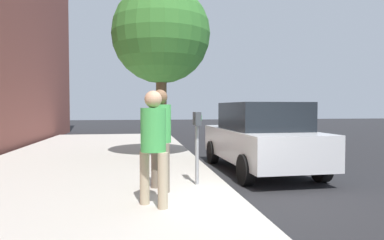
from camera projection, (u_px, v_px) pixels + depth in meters
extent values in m
plane|color=#232326|center=(241.00, 205.00, 5.77)|extent=(80.00, 80.00, 0.00)
cube|color=#B7B2A8|center=(55.00, 209.00, 5.31)|extent=(28.00, 6.00, 0.15)
cylinder|color=gray|center=(197.00, 155.00, 6.63)|extent=(0.07, 0.07, 1.15)
cube|color=#383D42|center=(198.00, 119.00, 6.50)|extent=(0.16, 0.11, 0.26)
cube|color=#383D42|center=(196.00, 119.00, 6.70)|extent=(0.16, 0.11, 0.26)
cube|color=#268C33|center=(201.00, 118.00, 6.51)|extent=(0.10, 0.01, 0.10)
cube|color=#268C33|center=(199.00, 118.00, 6.71)|extent=(0.10, 0.01, 0.10)
cylinder|color=#726656|center=(155.00, 165.00, 6.35)|extent=(0.15, 0.15, 0.87)
cylinder|color=#726656|center=(165.00, 168.00, 6.02)|extent=(0.15, 0.15, 0.87)
cylinder|color=green|center=(160.00, 124.00, 6.15)|extent=(0.40, 0.40, 0.69)
sphere|color=brown|center=(160.00, 97.00, 6.14)|extent=(0.27, 0.27, 0.27)
cylinder|color=tan|center=(145.00, 177.00, 5.28)|extent=(0.15, 0.15, 0.83)
cylinder|color=tan|center=(163.00, 181.00, 5.04)|extent=(0.15, 0.15, 0.83)
cylinder|color=green|center=(153.00, 130.00, 5.13)|extent=(0.38, 0.38, 0.66)
sphere|color=tan|center=(153.00, 99.00, 5.12)|extent=(0.26, 0.26, 0.26)
cube|color=silver|center=(259.00, 144.00, 8.76)|extent=(4.45, 1.97, 0.76)
cube|color=black|center=(263.00, 116.00, 8.53)|extent=(2.25, 1.76, 0.68)
cylinder|color=black|center=(213.00, 152.00, 10.01)|extent=(0.67, 0.24, 0.66)
cylinder|color=black|center=(269.00, 151.00, 10.34)|extent=(0.67, 0.24, 0.66)
cylinder|color=black|center=(246.00, 170.00, 7.21)|extent=(0.67, 0.24, 0.66)
cylinder|color=black|center=(321.00, 167.00, 7.53)|extent=(0.67, 0.24, 0.66)
cylinder|color=brown|center=(161.00, 110.00, 10.33)|extent=(0.32, 0.32, 2.82)
sphere|color=#387B30|center=(161.00, 34.00, 10.24)|extent=(2.95, 2.95, 2.95)
cylinder|color=black|center=(158.00, 101.00, 15.57)|extent=(0.12, 0.12, 3.60)
cube|color=black|center=(162.00, 71.00, 15.55)|extent=(0.24, 0.20, 0.76)
sphere|color=red|center=(164.00, 66.00, 15.56)|extent=(0.14, 0.14, 0.14)
sphere|color=orange|center=(164.00, 71.00, 15.57)|extent=(0.14, 0.14, 0.14)
sphere|color=green|center=(164.00, 76.00, 15.57)|extent=(0.14, 0.14, 0.14)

